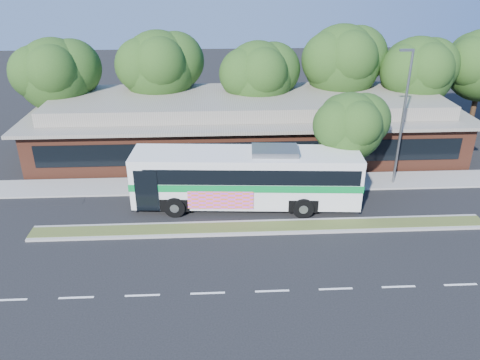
{
  "coord_description": "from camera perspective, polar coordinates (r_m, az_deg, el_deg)",
  "views": [
    {
      "loc": [
        -2.41,
        -22.34,
        14.01
      ],
      "look_at": [
        -1.08,
        2.94,
        2.0
      ],
      "focal_mm": 35.0,
      "sensor_mm": 36.0,
      "label": 1
    }
  ],
  "objects": [
    {
      "name": "sidewalk",
      "position": [
        32.04,
        1.61,
        -0.44
      ],
      "size": [
        44.0,
        2.6,
        0.12
      ],
      "primitive_type": "cube",
      "color": "gray",
      "rests_on": "ground"
    },
    {
      "name": "ground",
      "position": [
        26.48,
        2.7,
        -6.59
      ],
      "size": [
        120.0,
        120.0,
        0.0
      ],
      "primitive_type": "plane",
      "color": "black",
      "rests_on": "ground"
    },
    {
      "name": "plaza_building",
      "position": [
        37.36,
        0.86,
        6.83
      ],
      "size": [
        33.2,
        11.2,
        4.45
      ],
      "color": "#5D2C1D",
      "rests_on": "ground"
    },
    {
      "name": "transit_bus",
      "position": [
        28.41,
        0.85,
        0.71
      ],
      "size": [
        13.93,
        3.91,
        3.86
      ],
      "rotation": [
        0.0,
        0.0,
        -0.07
      ],
      "color": "silver",
      "rests_on": "ground"
    },
    {
      "name": "tree_bg_e",
      "position": [
        41.91,
        21.26,
        12.33
      ],
      "size": [
        6.47,
        5.8,
        8.5
      ],
      "color": "black",
      "rests_on": "ground"
    },
    {
      "name": "tree_bg_d",
      "position": [
        40.71,
        12.91,
        14.02
      ],
      "size": [
        6.91,
        6.2,
        9.37
      ],
      "color": "black",
      "rests_on": "ground"
    },
    {
      "name": "sedan",
      "position": [
        35.11,
        -13.6,
        2.49
      ],
      "size": [
        5.62,
        2.98,
        1.55
      ],
      "primitive_type": "imported",
      "rotation": [
        0.0,
        0.0,
        1.41
      ],
      "color": "silver",
      "rests_on": "ground"
    },
    {
      "name": "tree_bg_c",
      "position": [
        38.6,
        2.81,
        12.76
      ],
      "size": [
        6.24,
        5.6,
        8.26
      ],
      "color": "black",
      "rests_on": "ground"
    },
    {
      "name": "lamp_post",
      "position": [
        32.09,
        19.22,
        7.47
      ],
      "size": [
        0.93,
        0.18,
        9.07
      ],
      "color": "slate",
      "rests_on": "ground"
    },
    {
      "name": "median_strip",
      "position": [
        26.95,
        2.58,
        -5.78
      ],
      "size": [
        26.0,
        1.1,
        0.15
      ],
      "primitive_type": "cube",
      "color": "#445323",
      "rests_on": "ground"
    },
    {
      "name": "tree_bg_a",
      "position": [
        40.24,
        -21.02,
        12.07
      ],
      "size": [
        6.47,
        5.8,
        8.63
      ],
      "color": "black",
      "rests_on": "ground"
    },
    {
      "name": "tree_bg_b",
      "position": [
        39.5,
        -9.24,
        13.58
      ],
      "size": [
        6.69,
        6.0,
        9.0
      ],
      "color": "black",
      "rests_on": "ground"
    },
    {
      "name": "sidewalk_tree",
      "position": [
        30.77,
        13.72,
        6.58
      ],
      "size": [
        4.86,
        4.36,
        6.55
      ],
      "color": "black",
      "rests_on": "ground"
    },
    {
      "name": "parking_lot",
      "position": [
        38.54,
        -26.61,
        1.25
      ],
      "size": [
        14.0,
        12.0,
        0.01
      ],
      "primitive_type": "cube",
      "color": "black",
      "rests_on": "ground"
    }
  ]
}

